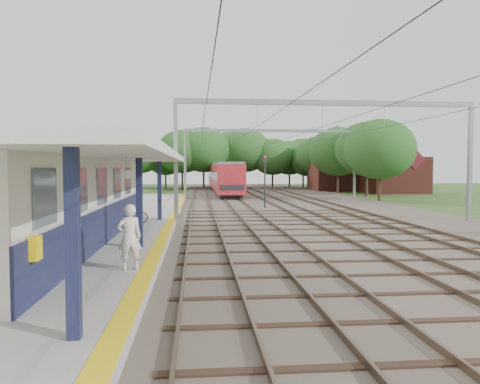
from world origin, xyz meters
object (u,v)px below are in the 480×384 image
train (222,176)px  signal_post (265,176)px  person (129,237)px  bicycle (132,215)px

train → signal_post: 26.43m
person → train: (5.24, 48.70, 0.78)m
person → signal_post: size_ratio=0.45×
person → bicycle: 10.77m
person → train: 48.98m
train → signal_post: bearing=-86.0°
person → signal_post: bearing=-126.0°
person → bicycle: size_ratio=1.15×
bicycle → signal_post: size_ratio=0.39×
person → signal_post: 23.47m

